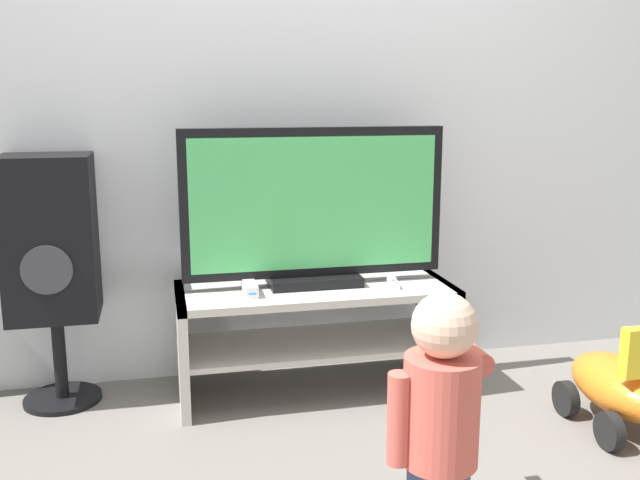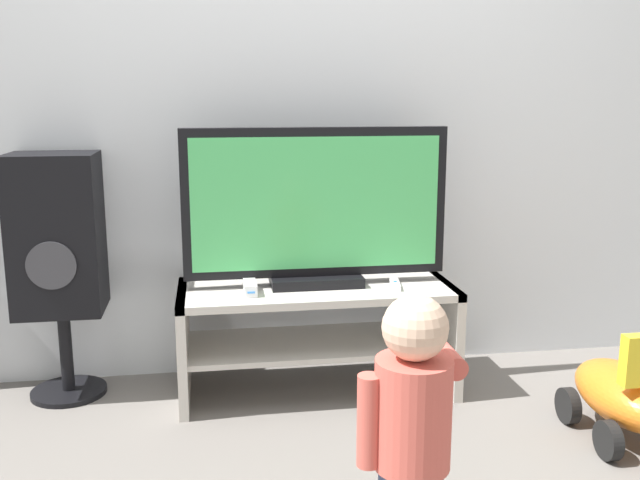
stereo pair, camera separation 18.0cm
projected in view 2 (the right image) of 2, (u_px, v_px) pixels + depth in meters
The scene contains 9 objects.
ground_plane at pixel (325, 412), 2.73m from camera, with size 16.00×16.00×0.00m, color slate.
wall_back at pixel (305, 68), 2.97m from camera, with size 10.00×0.06×2.60m.
tv_stand at pixel (317, 321), 2.88m from camera, with size 1.10×0.45×0.44m.
television at pixel (316, 209), 2.81m from camera, with size 1.04×0.20×0.63m.
game_console at pixel (250, 287), 2.75m from camera, with size 0.05×0.16×0.05m.
remote_primary at pixel (395, 285), 2.83m from camera, with size 0.06×0.13×0.03m.
child at pixel (413, 414), 1.73m from camera, with size 0.28×0.43×0.74m.
speaker_tower at pixel (58, 240), 2.77m from camera, with size 0.33×0.30×0.98m.
ride_on_toy at pixel (626, 395), 2.49m from camera, with size 0.31×0.49×0.43m.
Camera 2 is at (-0.42, -2.50, 1.20)m, focal length 40.00 mm.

